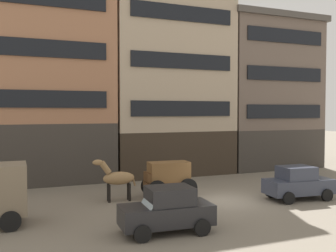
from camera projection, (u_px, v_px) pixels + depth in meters
The scene contains 8 objects.
ground_plane at pixel (225, 201), 20.39m from camera, with size 120.00×120.00×0.00m, color slate.
building_far_left at pixel (37, 57), 26.45m from camera, with size 10.41×7.13×17.19m.
building_center_left at pixel (166, 62), 30.05m from camera, with size 9.73×7.13×17.45m.
building_center_right at pixel (260, 93), 33.50m from camera, with size 9.08×7.13×12.90m.
cargo_wagon at pixel (168, 177), 21.30m from camera, with size 2.98×1.66×1.98m.
draft_horse at pixel (117, 178), 20.20m from camera, with size 2.35×0.70×2.30m.
sedan_light at pixel (167, 210), 15.01m from camera, with size 3.78×2.01×1.83m.
sedan_parked_curb at pixel (298, 183), 20.66m from camera, with size 3.82×2.10×1.83m.
Camera 1 is at (-10.39, -17.62, 4.86)m, focal length 40.25 mm.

